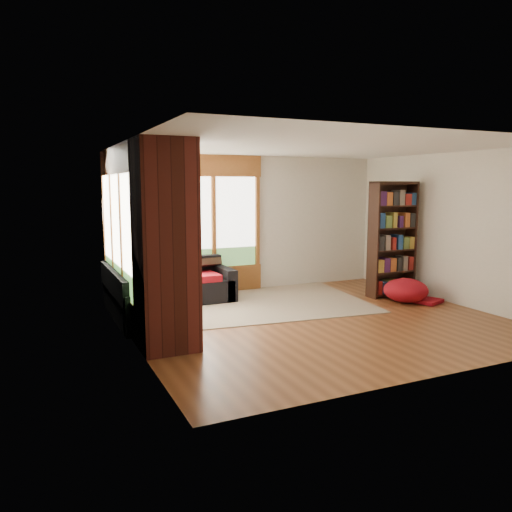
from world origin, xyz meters
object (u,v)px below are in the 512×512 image
object	(u,v)px
sectional_sofa	(162,291)
dog_brindle	(152,268)
brick_chimney	(165,246)
pouf	(406,290)
dog_tan	(173,260)
bookshelf	(392,239)
area_rug	(257,302)

from	to	relation	value
sectional_sofa	dog_brindle	world-z (taller)	dog_brindle
sectional_sofa	dog_brindle	size ratio (longest dim) A/B	2.59
brick_chimney	sectional_sofa	world-z (taller)	brick_chimney
pouf	dog_tan	xyz separation A→B (m)	(-3.80, 1.41, 0.57)
pouf	dog_tan	world-z (taller)	dog_tan
dog_tan	dog_brindle	distance (m)	0.69
brick_chimney	bookshelf	distance (m)	4.71
bookshelf	area_rug	bearing A→B (deg)	166.93
sectional_sofa	bookshelf	distance (m)	4.24
area_rug	pouf	xyz separation A→B (m)	(2.39, -1.07, 0.21)
brick_chimney	dog_brindle	size ratio (longest dim) A/B	3.07
area_rug	pouf	bearing A→B (deg)	-24.20
bookshelf	dog_brindle	distance (m)	4.38
area_rug	bookshelf	distance (m)	2.75
brick_chimney	dog_tan	world-z (taller)	brick_chimney
dog_brindle	pouf	bearing A→B (deg)	-97.05
brick_chimney	dog_brindle	bearing A→B (deg)	83.42
bookshelf	dog_tan	bearing A→B (deg)	166.77
brick_chimney	pouf	size ratio (longest dim) A/B	3.37
bookshelf	dog_brindle	xyz separation A→B (m)	(-4.35, 0.42, -0.30)
brick_chimney	dog_tan	size ratio (longest dim) A/B	2.55
brick_chimney	pouf	bearing A→B (deg)	9.17
sectional_sofa	pouf	world-z (taller)	sectional_sofa
area_rug	dog_tan	size ratio (longest dim) A/B	3.57
sectional_sofa	brick_chimney	bearing A→B (deg)	-101.81
bookshelf	dog_tan	size ratio (longest dim) A/B	2.07
brick_chimney	sectional_sofa	distance (m)	2.32
area_rug	dog_tan	world-z (taller)	dog_tan
dog_brindle	brick_chimney	bearing A→B (deg)	178.48
brick_chimney	bookshelf	size ratio (longest dim) A/B	1.23
sectional_sofa	pouf	bearing A→B (deg)	-17.82
area_rug	dog_tan	xyz separation A→B (m)	(-1.41, 0.34, 0.79)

